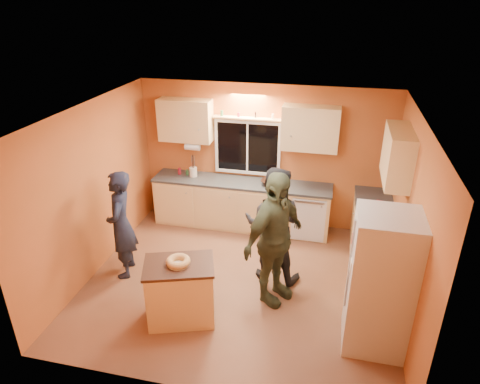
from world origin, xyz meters
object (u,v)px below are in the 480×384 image
(island, at_px, (181,291))
(person_left, at_px, (121,225))
(refrigerator, at_px, (380,283))
(person_right, at_px, (274,240))
(person_center, at_px, (273,225))

(island, bearing_deg, person_left, 128.09)
(island, bearing_deg, refrigerator, -15.88)
(refrigerator, distance_m, island, 2.51)
(person_right, bearing_deg, person_left, 117.68)
(person_left, bearing_deg, person_center, 84.36)
(island, relative_size, person_right, 0.53)
(person_left, bearing_deg, refrigerator, 64.01)
(person_left, xyz_separation_m, person_right, (2.32, -0.11, 0.13))
(refrigerator, bearing_deg, person_center, 143.58)
(refrigerator, relative_size, person_center, 0.99)
(person_left, relative_size, person_center, 0.94)
(island, xyz_separation_m, person_center, (1.03, 1.18, 0.47))
(person_right, bearing_deg, island, 151.52)
(person_left, distance_m, person_right, 2.32)
(refrigerator, relative_size, person_right, 0.92)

